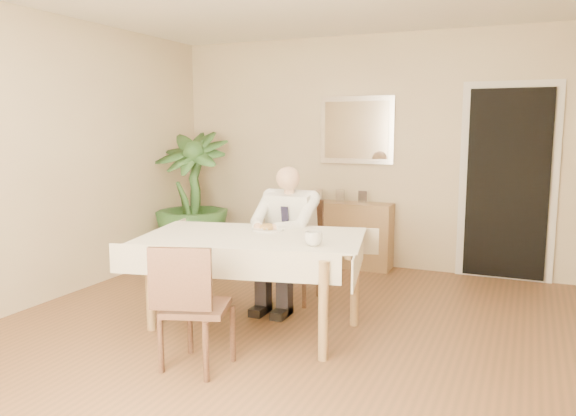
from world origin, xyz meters
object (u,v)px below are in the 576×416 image
at_px(chair_far, 296,243).
at_px(sideboard, 351,235).
at_px(dining_table, 253,246).
at_px(seated_man, 284,230).
at_px(chair_near, 190,301).
at_px(potted_palm, 192,198).
at_px(coffee_mug, 313,239).

bearing_deg(chair_far, sideboard, 82.78).
distance_m(dining_table, seated_man, 0.59).
bearing_deg(dining_table, chair_near, -103.01).
xyz_separation_m(chair_far, potted_palm, (-1.65, 0.80, 0.24)).
distance_m(chair_far, chair_near, 1.76).
distance_m(chair_far, sideboard, 1.32).
xyz_separation_m(dining_table, chair_near, (-0.01, -0.88, -0.19)).
distance_m(chair_near, sideboard, 3.08).
relative_size(chair_far, potted_palm, 0.60).
distance_m(chair_near, potted_palm, 3.05).
xyz_separation_m(dining_table, coffee_mug, (0.57, -0.17, 0.14)).
relative_size(chair_near, sideboard, 0.92).
xyz_separation_m(seated_man, sideboard, (0.13, 1.60, -0.32)).
relative_size(seated_man, potted_palm, 0.81).
relative_size(coffee_mug, sideboard, 0.14).
height_order(chair_far, sideboard, chair_far).
bearing_deg(coffee_mug, chair_near, -129.55).
relative_size(chair_near, potted_palm, 0.56).
bearing_deg(chair_near, dining_table, 70.55).
bearing_deg(seated_man, potted_palm, 146.68).
distance_m(dining_table, chair_near, 0.90).
distance_m(seated_man, potted_palm, 1.98).
relative_size(chair_near, seated_man, 0.68).
height_order(dining_table, potted_palm, potted_palm).
height_order(coffee_mug, potted_palm, potted_palm).
height_order(dining_table, seated_man, seated_man).
relative_size(dining_table, chair_near, 2.26).
bearing_deg(sideboard, dining_table, -94.24).
distance_m(chair_far, seated_man, 0.34).
bearing_deg(dining_table, chair_far, 77.89).
relative_size(dining_table, coffee_mug, 14.89).
bearing_deg(seated_man, chair_far, 90.00).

